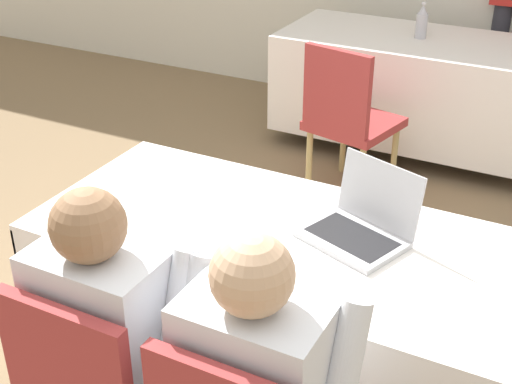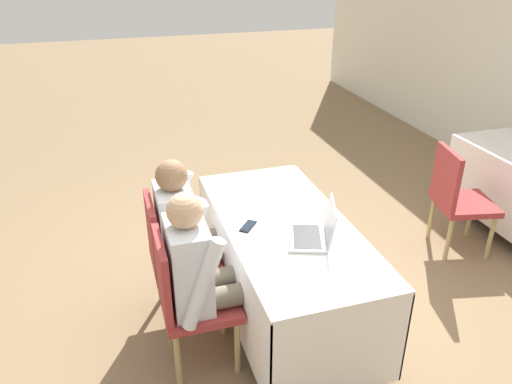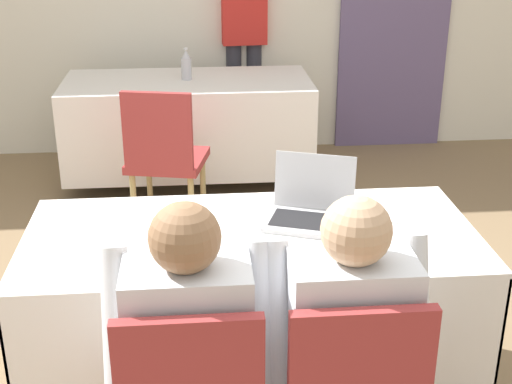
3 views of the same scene
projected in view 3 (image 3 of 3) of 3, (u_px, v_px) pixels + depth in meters
The scene contains 11 objects.
conference_table_near at pixel (251, 275), 2.74m from camera, with size 1.70×0.78×0.74m.
conference_table_far at pixel (188, 105), 4.97m from camera, with size 1.70×0.78×0.74m.
laptop at pixel (310, 210), 2.76m from camera, with size 0.39×0.36×0.24m.
cell_phone at pixel (250, 263), 2.44m from camera, with size 0.15×0.14×0.01m.
paper_beside_laptop at pixel (164, 259), 2.48m from camera, with size 0.32×0.36×0.00m.
paper_centre_table at pixel (274, 223), 2.75m from camera, with size 0.31×0.36×0.00m.
water_bottle at pixel (186, 65), 4.87m from camera, with size 0.07×0.07×0.22m.
chair_far_spare at pixel (164, 153), 4.23m from camera, with size 0.52×0.52×0.90m.
person_checkered_shirt at pixel (190, 347), 2.14m from camera, with size 0.50×0.52×1.16m.
person_white_shirt at pixel (344, 339), 2.18m from camera, with size 0.50×0.52×1.16m.
person_red_shirt at pixel (244, 35), 5.50m from camera, with size 0.35×0.22×1.59m.
Camera 3 is at (-0.20, -2.40, 1.90)m, focal length 50.00 mm.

